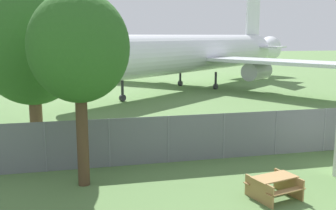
# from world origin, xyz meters

# --- Properties ---
(perimeter_fence) EXTENTS (56.07, 0.07, 2.07)m
(perimeter_fence) POSITION_xyz_m (0.00, 9.90, 1.04)
(perimeter_fence) COLOR slate
(perimeter_fence) RESTS_ON ground
(airplane) EXTENTS (32.23, 27.07, 11.16)m
(airplane) POSITION_xyz_m (5.32, 32.86, 3.60)
(airplane) COLOR silver
(airplane) RESTS_ON ground
(picnic_bench_near_cabin) EXTENTS (1.81, 1.73, 0.76)m
(picnic_bench_near_cabin) POSITION_xyz_m (0.09, 5.39, 0.47)
(picnic_bench_near_cabin) COLOR #A37A47
(picnic_bench_near_cabin) RESTS_ON ground
(tree_near_hangar) EXTENTS (3.56, 3.56, 7.02)m
(tree_near_hangar) POSITION_xyz_m (-6.18, 8.09, 5.02)
(tree_near_hangar) COLOR #4C3823
(tree_near_hangar) RESTS_ON ground
(tree_behind_benches) EXTENTS (4.86, 4.86, 7.65)m
(tree_behind_benches) POSITION_xyz_m (-8.23, 12.80, 4.95)
(tree_behind_benches) COLOR brown
(tree_behind_benches) RESTS_ON ground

